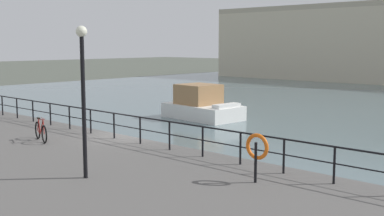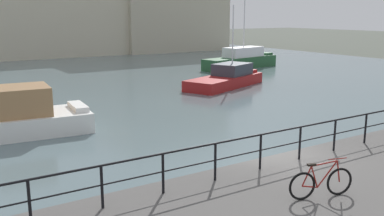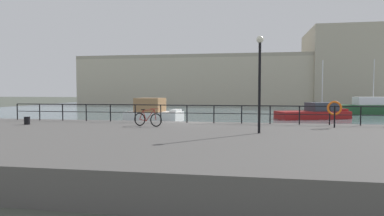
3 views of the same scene
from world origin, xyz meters
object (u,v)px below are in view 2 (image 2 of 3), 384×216
moored_harbor_tender (227,78)px  harbor_building (52,13)px  moored_cabin_cruiser (241,60)px  moored_blue_motorboat (29,115)px  parked_bicycle (321,183)px

moored_harbor_tender → harbor_building: bearing=73.6°
harbor_building → moored_cabin_cruiser: 30.62m
harbor_building → moored_blue_motorboat: size_ratio=11.75×
harbor_building → moored_blue_motorboat: 44.38m
moored_blue_motorboat → parked_bicycle: size_ratio=3.20×
moored_harbor_tender → moored_cabin_cruiser: 11.72m
moored_cabin_cruiser → parked_bicycle: size_ratio=5.51×
moored_blue_motorboat → moored_harbor_tender: (16.15, 5.87, -0.23)m
harbor_building → parked_bicycle: (-9.02, -56.31, -4.20)m
moored_cabin_cruiser → parked_bicycle: (-20.50, -28.33, 0.57)m
harbor_building → moored_harbor_tender: 36.82m
harbor_building → parked_bicycle: 57.18m
moored_cabin_cruiser → parked_bicycle: moored_cabin_cruiser is taller
moored_blue_motorboat → moored_cabin_cruiser: moored_cabin_cruiser is taller
moored_harbor_tender → parked_bicycle: 23.47m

